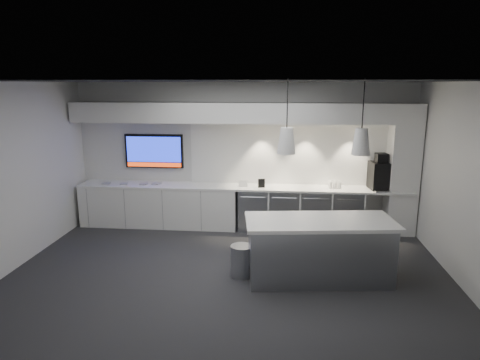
# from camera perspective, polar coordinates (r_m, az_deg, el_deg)

# --- Properties ---
(floor) EXTENTS (7.00, 7.00, 0.00)m
(floor) POSITION_cam_1_polar(r_m,az_deg,el_deg) (7.06, -1.45, -12.11)
(floor) COLOR #2A2A2C
(floor) RESTS_ON ground
(ceiling) EXTENTS (7.00, 7.00, 0.00)m
(ceiling) POSITION_cam_1_polar(r_m,az_deg,el_deg) (6.41, -1.60, 13.03)
(ceiling) COLOR black
(ceiling) RESTS_ON wall_back
(wall_back) EXTENTS (7.00, 0.00, 7.00)m
(wall_back) POSITION_cam_1_polar(r_m,az_deg,el_deg) (9.01, 0.41, 3.38)
(wall_back) COLOR silver
(wall_back) RESTS_ON floor
(wall_front) EXTENTS (7.00, 0.00, 7.00)m
(wall_front) POSITION_cam_1_polar(r_m,az_deg,el_deg) (4.20, -5.69, -7.77)
(wall_front) COLOR silver
(wall_front) RESTS_ON floor
(wall_left) EXTENTS (0.00, 7.00, 7.00)m
(wall_left) POSITION_cam_1_polar(r_m,az_deg,el_deg) (7.81, -27.95, 0.40)
(wall_left) COLOR silver
(wall_left) RESTS_ON floor
(wall_right) EXTENTS (0.00, 7.00, 7.00)m
(wall_right) POSITION_cam_1_polar(r_m,az_deg,el_deg) (7.07, 27.92, -0.75)
(wall_right) COLOR silver
(wall_right) RESTS_ON floor
(back_counter) EXTENTS (6.80, 0.65, 0.04)m
(back_counter) POSITION_cam_1_polar(r_m,az_deg,el_deg) (8.82, 0.21, -0.94)
(back_counter) COLOR white
(back_counter) RESTS_ON left_base_cabinets
(left_base_cabinets) EXTENTS (3.30, 0.63, 0.86)m
(left_base_cabinets) POSITION_cam_1_polar(r_m,az_deg,el_deg) (9.26, -10.66, -3.39)
(left_base_cabinets) COLOR white
(left_base_cabinets) RESTS_ON floor
(fridge_unit_a) EXTENTS (0.60, 0.61, 0.85)m
(fridge_unit_a) POSITION_cam_1_polar(r_m,az_deg,el_deg) (8.92, 1.81, -3.82)
(fridge_unit_a) COLOR #979B9F
(fridge_unit_a) RESTS_ON floor
(fridge_unit_b) EXTENTS (0.60, 0.61, 0.85)m
(fridge_unit_b) POSITION_cam_1_polar(r_m,az_deg,el_deg) (8.90, 5.87, -3.91)
(fridge_unit_b) COLOR #979B9F
(fridge_unit_b) RESTS_ON floor
(fridge_unit_c) EXTENTS (0.60, 0.61, 0.85)m
(fridge_unit_c) POSITION_cam_1_polar(r_m,az_deg,el_deg) (8.93, 9.92, -3.99)
(fridge_unit_c) COLOR #979B9F
(fridge_unit_c) RESTS_ON floor
(fridge_unit_d) EXTENTS (0.60, 0.61, 0.85)m
(fridge_unit_d) POSITION_cam_1_polar(r_m,az_deg,el_deg) (9.01, 13.93, -4.04)
(fridge_unit_d) COLOR #979B9F
(fridge_unit_d) RESTS_ON floor
(backsplash) EXTENTS (4.60, 0.03, 1.30)m
(backsplash) POSITION_cam_1_polar(r_m,az_deg,el_deg) (8.96, 8.08, 3.52)
(backsplash) COLOR white
(backsplash) RESTS_ON wall_back
(soffit) EXTENTS (6.90, 0.60, 0.40)m
(soffit) POSITION_cam_1_polar(r_m,az_deg,el_deg) (8.61, 0.24, 8.97)
(soffit) COLOR white
(soffit) RESTS_ON wall_back
(column) EXTENTS (0.55, 0.55, 2.60)m
(column) POSITION_cam_1_polar(r_m,az_deg,el_deg) (9.05, 20.86, 1.28)
(column) COLOR white
(column) RESTS_ON floor
(wall_tv) EXTENTS (1.25, 0.07, 0.72)m
(wall_tv) POSITION_cam_1_polar(r_m,az_deg,el_deg) (9.31, -11.38, 3.80)
(wall_tv) COLOR black
(wall_tv) RESTS_ON wall_back
(island) EXTENTS (2.34, 1.23, 0.95)m
(island) POSITION_cam_1_polar(r_m,az_deg,el_deg) (6.76, 10.46, -9.06)
(island) COLOR #979B9F
(island) RESTS_ON floor
(bin) EXTENTS (0.46, 0.46, 0.50)m
(bin) POSITION_cam_1_polar(r_m,az_deg,el_deg) (6.83, 0.22, -10.71)
(bin) COLOR #979B9F
(bin) RESTS_ON floor
(coffee_machine) EXTENTS (0.44, 0.60, 0.72)m
(coffee_machine) POSITION_cam_1_polar(r_m,az_deg,el_deg) (8.96, 18.19, 0.71)
(coffee_machine) COLOR black
(coffee_machine) RESTS_ON back_counter
(sign_black) EXTENTS (0.14, 0.05, 0.18)m
(sign_black) POSITION_cam_1_polar(r_m,az_deg,el_deg) (8.69, 2.88, -0.42)
(sign_black) COLOR black
(sign_black) RESTS_ON back_counter
(sign_white) EXTENTS (0.18, 0.02, 0.14)m
(sign_white) POSITION_cam_1_polar(r_m,az_deg,el_deg) (8.75, 0.41, -0.45)
(sign_white) COLOR white
(sign_white) RESTS_ON back_counter
(cup_cluster) EXTENTS (0.25, 0.16, 0.14)m
(cup_cluster) POSITION_cam_1_polar(r_m,az_deg,el_deg) (8.84, 12.52, -0.63)
(cup_cluster) COLOR white
(cup_cluster) RESTS_ON back_counter
(tray_a) EXTENTS (0.18, 0.18, 0.02)m
(tray_a) POSITION_cam_1_polar(r_m,az_deg,el_deg) (9.45, -17.41, -0.41)
(tray_a) COLOR #9D9D9D
(tray_a) RESTS_ON back_counter
(tray_b) EXTENTS (0.20, 0.20, 0.02)m
(tray_b) POSITION_cam_1_polar(r_m,az_deg,el_deg) (9.32, -15.22, -0.45)
(tray_b) COLOR #9D9D9D
(tray_b) RESTS_ON back_counter
(tray_c) EXTENTS (0.18, 0.18, 0.02)m
(tray_c) POSITION_cam_1_polar(r_m,az_deg,el_deg) (9.17, -12.76, -0.52)
(tray_c) COLOR #9D9D9D
(tray_c) RESTS_ON back_counter
(tray_d) EXTENTS (0.19, 0.19, 0.02)m
(tray_d) POSITION_cam_1_polar(r_m,az_deg,el_deg) (9.15, -11.06, -0.48)
(tray_d) COLOR #9D9D9D
(tray_d) RESTS_ON back_counter
(pendant_left) EXTENTS (0.27, 0.27, 1.08)m
(pendant_left) POSITION_cam_1_polar(r_m,az_deg,el_deg) (6.31, 6.22, 5.26)
(pendant_left) COLOR white
(pendant_left) RESTS_ON ceiling
(pendant_right) EXTENTS (0.27, 0.27, 1.08)m
(pendant_right) POSITION_cam_1_polar(r_m,az_deg,el_deg) (6.42, 15.84, 4.97)
(pendant_right) COLOR white
(pendant_right) RESTS_ON ceiling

